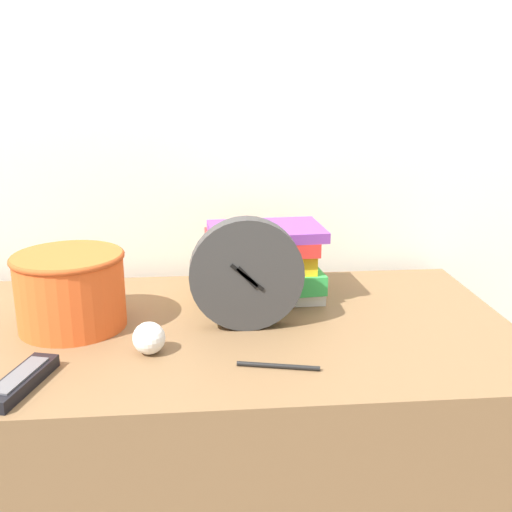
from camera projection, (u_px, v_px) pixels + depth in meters
The scene contains 8 objects.
wall_back at pixel (179, 77), 1.38m from camera, with size 6.00×0.04×2.40m.
desk at pixel (188, 490), 1.25m from camera, with size 1.28×0.62×0.74m.
desk_clock at pixel (247, 274), 1.11m from camera, with size 0.21×0.04×0.21m.
book_stack at pixel (265, 261), 1.28m from camera, with size 0.26×0.19×0.16m.
basket at pixel (70, 288), 1.13m from camera, with size 0.21×0.21×0.14m.
tv_remote at pixel (21, 381), 0.92m from camera, with size 0.09×0.16×0.02m.
crumpled_paper_ball at pixel (149, 338), 1.03m from camera, with size 0.06×0.06×0.06m.
pen at pixel (278, 366), 0.98m from camera, with size 0.14×0.04×0.01m.
Camera 1 is at (0.05, -0.76, 1.20)m, focal length 42.00 mm.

